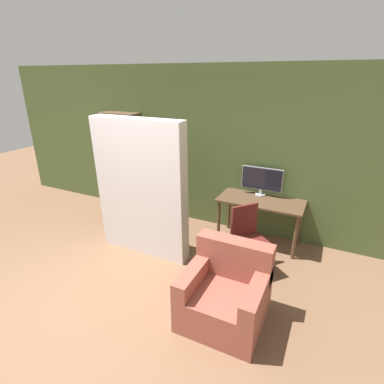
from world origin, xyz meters
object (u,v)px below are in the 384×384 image
mattress_near (141,190)px  armchair (226,293)px  monitor (262,180)px  bookshelf (120,162)px  office_chair (249,246)px

mattress_near → armchair: 1.86m
monitor → bookshelf: size_ratio=0.34×
bookshelf → armchair: bearing=-33.4°
monitor → armchair: 2.07m
bookshelf → mattress_near: bearing=-41.5°
office_chair → armchair: size_ratio=1.08×
monitor → mattress_near: (-1.42, -1.23, 0.02)m
monitor → bookshelf: (-2.76, -0.04, -0.04)m
mattress_near → bookshelf: bearing=138.5°
office_chair → bookshelf: 3.09m
armchair → mattress_near: bearing=155.0°
monitor → bookshelf: 2.76m
monitor → armchair: (0.15, -1.96, -0.67)m
monitor → armchair: size_ratio=0.76×
monitor → mattress_near: 1.88m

